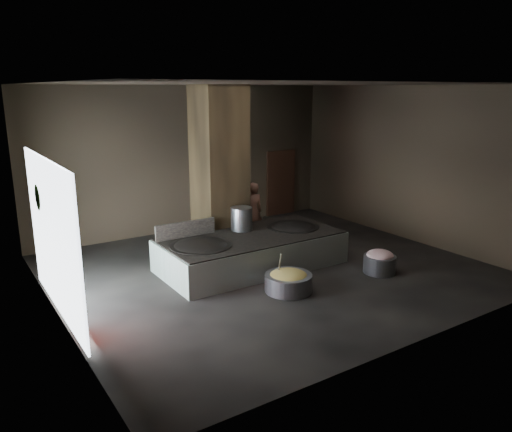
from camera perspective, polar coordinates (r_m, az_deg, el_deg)
floor at (r=12.60m, az=1.43°, el=-6.32°), size 10.00×9.00×0.10m
ceiling at (r=11.78m, az=1.58°, el=15.10°), size 10.00×9.00×0.10m
back_wall at (r=15.88m, az=-7.95°, el=6.46°), size 10.00×0.10×4.50m
front_wall at (r=8.73m, az=18.79°, el=-0.69°), size 10.00×0.10×4.50m
left_wall at (r=10.05m, az=-22.88°, el=0.87°), size 0.10×9.00×4.50m
right_wall at (r=15.39m, az=17.22°, el=5.71°), size 0.10×9.00×4.50m
pillar at (r=13.41m, az=-4.21°, el=5.11°), size 1.20×1.20×4.50m
hearth_platform at (r=12.65m, az=-0.52°, el=-4.07°), size 4.57×2.19×0.79m
platform_cap at (r=12.52m, az=-0.53°, el=-2.26°), size 4.47×2.15×0.03m
wok_left at (r=11.82m, az=-6.33°, el=-3.71°), size 1.44×1.44×0.40m
wok_left_rim at (r=11.79m, az=-6.34°, el=-3.39°), size 1.47×1.47×0.05m
wok_right at (r=13.33m, az=4.25°, el=-1.56°), size 1.34×1.34×0.38m
wok_right_rim at (r=13.31m, az=4.25°, el=-1.27°), size 1.37×1.37×0.05m
stock_pot at (r=12.91m, az=-1.66°, el=-0.30°), size 0.56×0.56×0.60m
splash_guard at (r=12.42m, az=-8.05°, el=-1.51°), size 1.59×0.06×0.40m
cook at (r=14.71m, az=-0.40°, el=0.51°), size 0.69×0.50×1.75m
veg_basin at (r=11.25m, az=3.72°, el=-7.61°), size 1.09×1.09×0.39m
veg_fill at (r=11.19m, az=3.73°, el=-6.88°), size 0.87×0.87×0.27m
ladle at (r=11.15m, az=2.66°, el=-5.85°), size 0.22×0.39×0.75m
meat_basin at (r=12.67m, az=13.93°, el=-5.36°), size 0.90×0.90×0.43m
meat_fill at (r=12.59m, az=13.99°, el=-4.35°), size 0.65×0.65×0.25m
doorway_near at (r=16.53m, az=-3.91°, el=2.83°), size 1.18×0.08×2.38m
doorway_near_glow at (r=16.35m, az=-4.19°, el=2.51°), size 0.83×0.04×1.96m
doorway_far at (r=17.81m, az=2.84°, el=3.68°), size 1.18×0.08×2.38m
doorway_far_glow at (r=17.79m, az=1.93°, el=3.52°), size 0.83×0.04×1.97m
left_opening at (r=10.42m, az=-22.21°, el=-2.32°), size 0.04×4.20×3.10m
pavilion_sliver at (r=9.47m, az=-19.75°, el=-8.56°), size 0.05×0.90×1.70m
tree_silhouette at (r=11.35m, az=-23.12°, el=2.03°), size 0.28×1.10×1.10m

